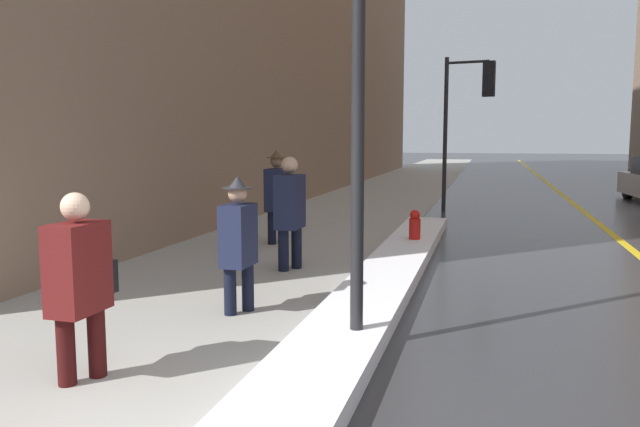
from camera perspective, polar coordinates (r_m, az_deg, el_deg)
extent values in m
cube|color=#9E9B93|center=(18.59, 4.14, 0.91)|extent=(4.00, 80.00, 0.01)
cube|color=gold|center=(18.41, 22.79, 0.31)|extent=(0.16, 80.00, 0.00)
cube|color=white|center=(8.48, 6.10, -5.76)|extent=(0.83, 11.52, 0.18)
cylinder|color=black|center=(5.67, 3.52, 13.45)|extent=(0.12, 0.12, 5.19)
cylinder|color=black|center=(17.11, 11.38, 7.06)|extent=(0.11, 0.11, 4.06)
cylinder|color=black|center=(17.10, 13.37, 13.32)|extent=(1.10, 0.25, 0.07)
cube|color=black|center=(16.95, 15.19, 11.80)|extent=(0.33, 0.25, 0.90)
sphere|color=red|center=(17.10, 15.29, 12.72)|extent=(0.19, 0.19, 0.19)
sphere|color=orange|center=(17.07, 15.26, 11.76)|extent=(0.19, 0.19, 0.19)
sphere|color=green|center=(17.05, 15.23, 10.80)|extent=(0.19, 0.19, 0.19)
cylinder|color=#340C0C|center=(5.45, -19.78, -9.90)|extent=(0.14, 0.14, 0.82)
cylinder|color=#340C0C|center=(5.35, -22.26, -10.32)|extent=(0.14, 0.14, 0.82)
cube|color=#561414|center=(5.28, -21.26, -4.66)|extent=(0.30, 0.50, 0.72)
sphere|color=beige|center=(5.20, -21.49, 0.59)|extent=(0.22, 0.22, 0.22)
cube|color=black|center=(5.58, -19.01, -5.57)|extent=(0.10, 0.22, 0.28)
cylinder|color=black|center=(7.08, -6.63, -5.85)|extent=(0.14, 0.14, 0.78)
cylinder|color=black|center=(6.93, -8.23, -6.14)|extent=(0.14, 0.14, 0.78)
cube|color=#191E38|center=(6.91, -7.49, -1.97)|extent=(0.29, 0.48, 0.68)
sphere|color=tan|center=(6.85, -7.55, 1.85)|extent=(0.21, 0.21, 0.21)
cylinder|color=#28282D|center=(6.85, -7.55, 2.34)|extent=(0.33, 0.33, 0.01)
cone|color=#28282D|center=(6.85, -7.56, 2.87)|extent=(0.20, 0.20, 0.13)
cube|color=black|center=(7.24, -6.40, -2.73)|extent=(0.10, 0.22, 0.28)
cylinder|color=black|center=(9.30, -2.16, -2.36)|extent=(0.16, 0.16, 0.90)
cylinder|color=black|center=(9.11, -3.37, -2.56)|extent=(0.16, 0.16, 0.90)
cube|color=#191E38|center=(9.13, -2.78, 1.10)|extent=(0.33, 0.55, 0.79)
sphere|color=tan|center=(9.09, -2.80, 4.45)|extent=(0.24, 0.24, 0.24)
cylinder|color=black|center=(11.60, -3.45, -0.55)|extent=(0.15, 0.15, 0.88)
cylinder|color=black|center=(11.42, -4.43, -0.68)|extent=(0.15, 0.15, 0.88)
cube|color=#191E38|center=(11.45, -3.96, 2.18)|extent=(0.32, 0.54, 0.77)
sphere|color=#8C664C|center=(11.42, -3.98, 4.80)|extent=(0.24, 0.24, 0.24)
cylinder|color=#4C3823|center=(11.41, -3.98, 5.13)|extent=(0.37, 0.37, 0.01)
cone|color=#4C3823|center=(11.41, -3.99, 5.50)|extent=(0.23, 0.23, 0.14)
cylinder|color=black|center=(22.45, 26.33, 2.14)|extent=(0.26, 0.73, 0.72)
cylinder|color=red|center=(11.07, 8.65, -1.85)|extent=(0.20, 0.20, 0.55)
sphere|color=red|center=(11.02, 8.68, -0.13)|extent=(0.18, 0.18, 0.18)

